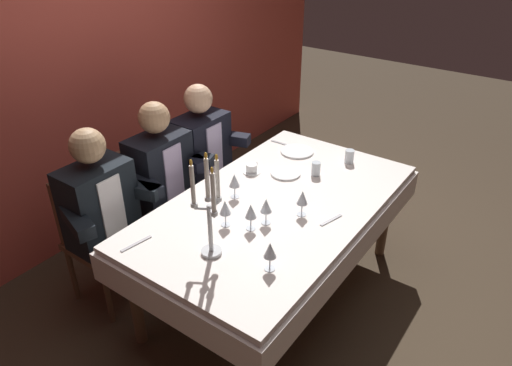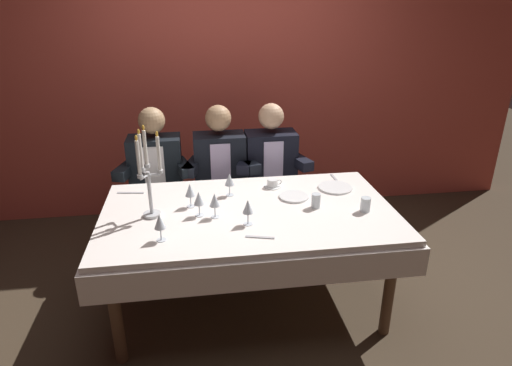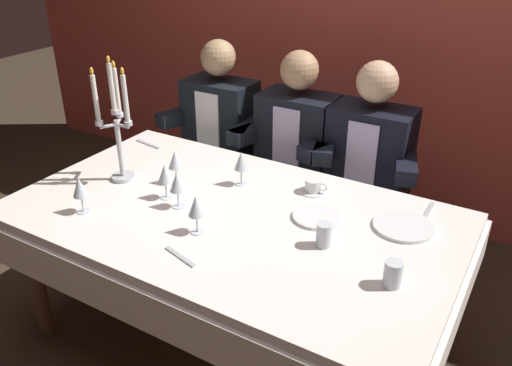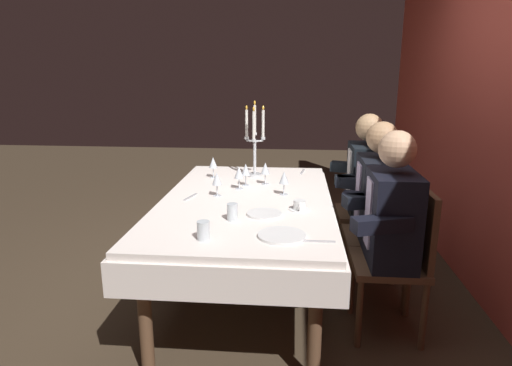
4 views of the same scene
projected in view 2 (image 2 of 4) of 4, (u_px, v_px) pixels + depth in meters
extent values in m
plane|color=#3C2F22|center=(249.00, 302.00, 3.13)|extent=(12.00, 12.00, 0.00)
cube|color=#C34A3D|center=(226.00, 75.00, 4.13)|extent=(6.00, 0.12, 2.70)
cube|color=white|center=(249.00, 212.00, 2.86)|extent=(1.90, 1.10, 0.04)
cube|color=white|center=(249.00, 227.00, 2.90)|extent=(1.94, 1.14, 0.18)
cylinder|color=brown|center=(115.00, 313.00, 2.50)|extent=(0.07, 0.07, 0.70)
cylinder|color=brown|center=(390.00, 287.00, 2.72)|extent=(0.07, 0.07, 0.70)
cylinder|color=brown|center=(133.00, 238.00, 3.28)|extent=(0.07, 0.07, 0.70)
cylinder|color=brown|center=(344.00, 223.00, 3.50)|extent=(0.07, 0.07, 0.70)
cylinder|color=silver|center=(152.00, 215.00, 2.76)|extent=(0.11, 0.11, 0.02)
cylinder|color=silver|center=(150.00, 193.00, 2.70)|extent=(0.02, 0.02, 0.28)
cylinder|color=silver|center=(147.00, 166.00, 2.63)|extent=(0.04, 0.04, 0.02)
cylinder|color=white|center=(145.00, 148.00, 2.59)|extent=(0.02, 0.02, 0.21)
ellipsoid|color=yellow|center=(143.00, 128.00, 2.54)|extent=(0.02, 0.02, 0.03)
cylinder|color=silver|center=(154.00, 175.00, 2.66)|extent=(0.07, 0.01, 0.01)
cylinder|color=silver|center=(160.00, 171.00, 2.66)|extent=(0.04, 0.04, 0.02)
cylinder|color=white|center=(159.00, 153.00, 2.61)|extent=(0.02, 0.02, 0.21)
ellipsoid|color=yellow|center=(157.00, 134.00, 2.57)|extent=(0.02, 0.02, 0.03)
cylinder|color=silver|center=(145.00, 173.00, 2.68)|extent=(0.05, 0.07, 0.01)
cylinder|color=silver|center=(142.00, 169.00, 2.70)|extent=(0.04, 0.04, 0.02)
cylinder|color=white|center=(140.00, 151.00, 2.66)|extent=(0.02, 0.02, 0.21)
ellipsoid|color=yellow|center=(138.00, 132.00, 2.61)|extent=(0.02, 0.02, 0.03)
cylinder|color=silver|center=(144.00, 177.00, 2.62)|extent=(0.05, 0.07, 0.01)
cylinder|color=silver|center=(140.00, 176.00, 2.58)|extent=(0.04, 0.04, 0.02)
cylinder|color=white|center=(138.00, 158.00, 2.54)|extent=(0.02, 0.02, 0.21)
ellipsoid|color=yellow|center=(136.00, 138.00, 2.49)|extent=(0.02, 0.02, 0.03)
cylinder|color=white|center=(294.00, 196.00, 3.02)|extent=(0.21, 0.21, 0.01)
cylinder|color=white|center=(335.00, 187.00, 3.17)|extent=(0.25, 0.25, 0.01)
cylinder|color=silver|center=(215.00, 217.00, 2.75)|extent=(0.06, 0.06, 0.00)
cylinder|color=silver|center=(215.00, 211.00, 2.73)|extent=(0.01, 0.01, 0.07)
cone|color=silver|center=(215.00, 200.00, 2.70)|extent=(0.07, 0.07, 0.08)
cylinder|color=maroon|center=(215.00, 203.00, 2.71)|extent=(0.04, 0.04, 0.03)
cylinder|color=silver|center=(161.00, 240.00, 2.48)|extent=(0.06, 0.06, 0.00)
cylinder|color=silver|center=(161.00, 234.00, 2.47)|extent=(0.01, 0.01, 0.07)
cone|color=silver|center=(160.00, 221.00, 2.44)|extent=(0.07, 0.07, 0.08)
cylinder|color=#E0D172|center=(160.00, 225.00, 2.45)|extent=(0.04, 0.04, 0.03)
cylinder|color=silver|center=(248.00, 224.00, 2.66)|extent=(0.06, 0.06, 0.00)
cylinder|color=silver|center=(248.00, 218.00, 2.65)|extent=(0.01, 0.01, 0.07)
cone|color=silver|center=(248.00, 206.00, 2.61)|extent=(0.07, 0.07, 0.08)
cylinder|color=maroon|center=(248.00, 210.00, 2.62)|extent=(0.04, 0.04, 0.03)
cylinder|color=silver|center=(230.00, 195.00, 3.06)|extent=(0.06, 0.06, 0.00)
cylinder|color=silver|center=(230.00, 190.00, 3.04)|extent=(0.01, 0.01, 0.07)
cone|color=silver|center=(229.00, 179.00, 3.01)|extent=(0.07, 0.07, 0.08)
cylinder|color=silver|center=(191.00, 206.00, 2.89)|extent=(0.06, 0.06, 0.00)
cylinder|color=silver|center=(191.00, 201.00, 2.87)|extent=(0.01, 0.01, 0.07)
cone|color=silver|center=(190.00, 190.00, 2.84)|extent=(0.07, 0.07, 0.08)
cylinder|color=maroon|center=(190.00, 193.00, 2.85)|extent=(0.04, 0.04, 0.03)
cylinder|color=silver|center=(200.00, 215.00, 2.77)|extent=(0.06, 0.06, 0.00)
cylinder|color=silver|center=(199.00, 210.00, 2.75)|extent=(0.01, 0.01, 0.07)
cone|color=silver|center=(199.00, 198.00, 2.72)|extent=(0.07, 0.07, 0.08)
cylinder|color=maroon|center=(199.00, 202.00, 2.73)|extent=(0.04, 0.04, 0.03)
cylinder|color=silver|center=(316.00, 201.00, 2.86)|extent=(0.06, 0.06, 0.10)
cylinder|color=silver|center=(365.00, 204.00, 2.81)|extent=(0.06, 0.06, 0.10)
cylinder|color=white|center=(272.00, 187.00, 3.19)|extent=(0.12, 0.12, 0.01)
cylinder|color=white|center=(272.00, 183.00, 3.18)|extent=(0.08, 0.08, 0.05)
torus|color=white|center=(279.00, 182.00, 3.19)|extent=(0.04, 0.01, 0.04)
cube|color=#B7B7BC|center=(260.00, 237.00, 2.51)|extent=(0.17, 0.06, 0.01)
cube|color=#B7B7BC|center=(131.00, 193.00, 3.09)|extent=(0.19, 0.05, 0.01)
cube|color=#B7B7BC|center=(335.00, 178.00, 3.34)|extent=(0.02, 0.17, 0.01)
cylinder|color=brown|center=(138.00, 237.00, 3.58)|extent=(0.04, 0.04, 0.42)
cylinder|color=brown|center=(182.00, 233.00, 3.63)|extent=(0.04, 0.04, 0.42)
cylinder|color=brown|center=(142.00, 217.00, 3.91)|extent=(0.04, 0.04, 0.42)
cylinder|color=brown|center=(183.00, 214.00, 3.96)|extent=(0.04, 0.04, 0.42)
cube|color=brown|center=(159.00, 201.00, 3.68)|extent=(0.42, 0.42, 0.04)
cube|color=brown|center=(158.00, 166.00, 3.76)|extent=(0.38, 0.04, 0.44)
cube|color=black|center=(156.00, 169.00, 3.57)|extent=(0.42, 0.26, 0.54)
cube|color=white|center=(155.00, 171.00, 3.43)|extent=(0.16, 0.01, 0.40)
sphere|color=tan|center=(151.00, 121.00, 3.41)|extent=(0.21, 0.21, 0.21)
cube|color=black|center=(126.00, 170.00, 3.43)|extent=(0.19, 0.34, 0.08)
cube|color=black|center=(183.00, 167.00, 3.49)|extent=(0.19, 0.34, 0.08)
cylinder|color=brown|center=(202.00, 232.00, 3.65)|extent=(0.04, 0.04, 0.42)
cylinder|color=brown|center=(244.00, 229.00, 3.70)|extent=(0.04, 0.04, 0.42)
cylinder|color=brown|center=(201.00, 213.00, 3.98)|extent=(0.04, 0.04, 0.42)
cylinder|color=brown|center=(240.00, 210.00, 4.03)|extent=(0.04, 0.04, 0.42)
cube|color=brown|center=(221.00, 197.00, 3.75)|extent=(0.42, 0.42, 0.04)
cube|color=brown|center=(219.00, 163.00, 3.83)|extent=(0.38, 0.04, 0.44)
cube|color=black|center=(220.00, 166.00, 3.64)|extent=(0.42, 0.26, 0.54)
cube|color=#B8A8CF|center=(221.00, 168.00, 3.50)|extent=(0.16, 0.01, 0.40)
sphere|color=tan|center=(218.00, 118.00, 3.48)|extent=(0.21, 0.21, 0.21)
cube|color=black|center=(193.00, 167.00, 3.50)|extent=(0.19, 0.34, 0.08)
cube|color=black|center=(247.00, 164.00, 3.56)|extent=(0.19, 0.34, 0.08)
cylinder|color=brown|center=(253.00, 229.00, 3.71)|extent=(0.04, 0.04, 0.42)
cylinder|color=brown|center=(294.00, 226.00, 3.76)|extent=(0.04, 0.04, 0.42)
cylinder|color=brown|center=(247.00, 210.00, 4.04)|extent=(0.04, 0.04, 0.42)
cylinder|color=brown|center=(285.00, 208.00, 4.08)|extent=(0.04, 0.04, 0.42)
cube|color=brown|center=(270.00, 194.00, 3.81)|extent=(0.42, 0.42, 0.04)
cube|color=brown|center=(267.00, 161.00, 3.89)|extent=(0.38, 0.04, 0.44)
cube|color=black|center=(270.00, 163.00, 3.69)|extent=(0.42, 0.26, 0.54)
cube|color=#B9ADD5|center=(273.00, 165.00, 3.56)|extent=(0.16, 0.01, 0.40)
sphere|color=#D7A982|center=(271.00, 116.00, 3.54)|extent=(0.21, 0.21, 0.21)
cube|color=black|center=(246.00, 164.00, 3.56)|extent=(0.19, 0.34, 0.08)
cube|color=black|center=(299.00, 161.00, 3.62)|extent=(0.19, 0.34, 0.08)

